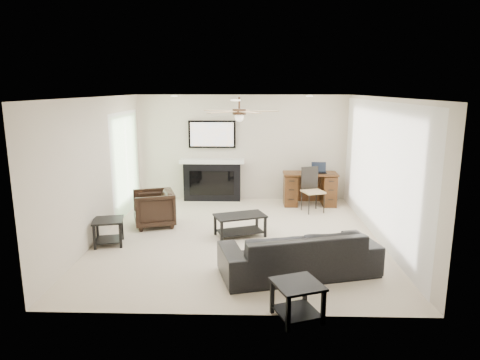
{
  "coord_description": "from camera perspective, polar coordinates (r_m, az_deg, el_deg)",
  "views": [
    {
      "loc": [
        0.23,
        -7.39,
        2.65
      ],
      "look_at": [
        0.01,
        0.04,
        1.05
      ],
      "focal_mm": 32.0,
      "sensor_mm": 36.0,
      "label": 1
    }
  ],
  "objects": [
    {
      "name": "fireplace_unit",
      "position": [
        10.16,
        -3.76,
        2.53
      ],
      "size": [
        1.52,
        0.34,
        1.91
      ],
      "primitive_type": "cube",
      "color": "black",
      "rests_on": "ground"
    },
    {
      "name": "laptop",
      "position": [
        9.86,
        10.54,
        1.58
      ],
      "size": [
        0.33,
        0.24,
        0.23
      ],
      "primitive_type": "cube",
      "color": "black",
      "rests_on": "desk"
    },
    {
      "name": "sofa",
      "position": [
        6.31,
        7.86,
        -9.53
      ],
      "size": [
        2.4,
        1.42,
        0.66
      ],
      "primitive_type": "imported",
      "rotation": [
        0.0,
        0.0,
        3.4
      ],
      "color": "black",
      "rests_on": "ground"
    },
    {
      "name": "room_shell",
      "position": [
        7.53,
        1.32,
        4.79
      ],
      "size": [
        5.5,
        5.54,
        2.52
      ],
      "color": "beige",
      "rests_on": "ground"
    },
    {
      "name": "armchair",
      "position": [
        8.52,
        -11.41,
        -3.74
      ],
      "size": [
        0.96,
        0.95,
        0.7
      ],
      "primitive_type": "imported",
      "rotation": [
        0.0,
        0.0,
        -1.26
      ],
      "color": "black",
      "rests_on": "ground"
    },
    {
      "name": "end_table_near",
      "position": [
        5.21,
        7.62,
        -15.69
      ],
      "size": [
        0.67,
        0.67,
        0.45
      ],
      "primitive_type": "cube",
      "rotation": [
        0.0,
        0.0,
        0.37
      ],
      "color": "black",
      "rests_on": "ground"
    },
    {
      "name": "coffee_table",
      "position": [
        7.83,
        -0.0,
        -6.08
      ],
      "size": [
        1.02,
        0.79,
        0.4
      ],
      "primitive_type": "cube",
      "rotation": [
        0.0,
        0.0,
        0.36
      ],
      "color": "black",
      "rests_on": "ground"
    },
    {
      "name": "desk",
      "position": [
        9.95,
        9.27,
        -1.19
      ],
      "size": [
        1.22,
        0.56,
        0.76
      ],
      "primitive_type": "cube",
      "color": "#371E0D",
      "rests_on": "ground"
    },
    {
      "name": "end_table_left",
      "position": [
        7.75,
        -17.11,
        -6.64
      ],
      "size": [
        0.6,
        0.6,
        0.45
      ],
      "primitive_type": "cube",
      "rotation": [
        0.0,
        0.0,
        0.23
      ],
      "color": "black",
      "rests_on": "ground"
    },
    {
      "name": "desk_chair",
      "position": [
        9.4,
        9.73,
        -1.34
      ],
      "size": [
        0.54,
        0.55,
        0.97
      ],
      "primitive_type": "cube",
      "rotation": [
        0.0,
        0.0,
        0.34
      ],
      "color": "black",
      "rests_on": "ground"
    }
  ]
}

